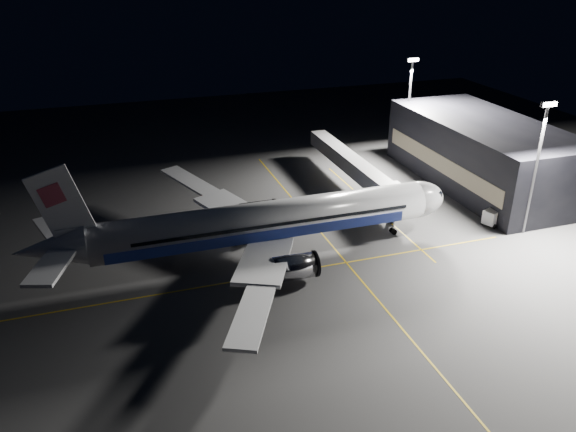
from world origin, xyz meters
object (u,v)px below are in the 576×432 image
at_px(service_truck, 496,215).
at_px(safety_cone_c, 224,216).
at_px(safety_cone_a, 205,242).
at_px(floodlight_mast_south, 538,157).
at_px(airliner, 258,223).
at_px(jet_bridge, 355,167).
at_px(baggage_tug, 223,210).
at_px(safety_cone_b, 277,209).
at_px(floodlight_mast_north, 409,99).

height_order(service_truck, safety_cone_c, service_truck).
bearing_deg(safety_cone_a, floodlight_mast_south, -13.87).
height_order(airliner, jet_bridge, airliner).
height_order(baggage_tug, safety_cone_c, baggage_tug).
relative_size(safety_cone_a, safety_cone_b, 1.05).
relative_size(jet_bridge, safety_cone_c, 55.70).
relative_size(floodlight_mast_north, service_truck, 3.71).
height_order(jet_bridge, service_truck, jet_bridge).
bearing_deg(floodlight_mast_north, service_truck, -93.63).
xyz_separation_m(jet_bridge, floodlight_mast_north, (18.00, 13.93, 7.79)).
bearing_deg(service_truck, safety_cone_c, 136.64).
distance_m(jet_bridge, floodlight_mast_north, 24.06).
height_order(service_truck, safety_cone_a, service_truck).
relative_size(floodlight_mast_south, safety_cone_c, 33.52).
height_order(floodlight_mast_south, safety_cone_c, floodlight_mast_south).
height_order(floodlight_mast_north, safety_cone_c, floodlight_mast_north).
height_order(floodlight_mast_north, baggage_tug, floodlight_mast_north).
height_order(floodlight_mast_north, safety_cone_b, floodlight_mast_north).
distance_m(floodlight_mast_south, safety_cone_c, 49.14).
xyz_separation_m(floodlight_mast_south, safety_cone_b, (-34.00, 20.01, -12.11)).
distance_m(jet_bridge, baggage_tug, 25.50).
distance_m(airliner, floodlight_mast_south, 42.13).
bearing_deg(safety_cone_b, service_truck, -26.40).
relative_size(floodlight_mast_south, safety_cone_b, 40.06).
bearing_deg(safety_cone_c, floodlight_mast_south, -24.84).
bearing_deg(safety_cone_a, floodlight_mast_north, 28.69).
bearing_deg(floodlight_mast_north, jet_bridge, -142.26).
relative_size(service_truck, safety_cone_c, 9.02).
height_order(floodlight_mast_south, safety_cone_b, floodlight_mast_south).
height_order(jet_bridge, safety_cone_a, jet_bridge).
bearing_deg(floodlight_mast_north, floodlight_mast_south, -90.00).
bearing_deg(floodlight_mast_south, service_truck, 117.04).
relative_size(floodlight_mast_north, floodlight_mast_south, 1.00).
height_order(baggage_tug, safety_cone_b, baggage_tug).
relative_size(safety_cone_b, safety_cone_c, 0.84).
relative_size(baggage_tug, safety_cone_b, 4.69).
distance_m(airliner, floodlight_mast_north, 52.56).
height_order(floodlight_mast_south, baggage_tug, floodlight_mast_south).
height_order(service_truck, safety_cone_b, service_truck).
relative_size(floodlight_mast_south, baggage_tug, 8.53).
relative_size(airliner, service_truck, 11.03).
distance_m(service_truck, safety_cone_c, 44.04).
relative_size(airliner, safety_cone_a, 113.37).
xyz_separation_m(floodlight_mast_north, safety_cone_c, (-43.23, -17.99, -12.06)).
height_order(floodlight_mast_north, floodlight_mast_south, same).
height_order(floodlight_mast_north, service_truck, floodlight_mast_north).
bearing_deg(safety_cone_c, airliner, -81.24).
xyz_separation_m(airliner, floodlight_mast_north, (41.08, 31.99, 7.21)).
xyz_separation_m(safety_cone_a, safety_cone_c, (4.61, 8.20, 0.04)).
xyz_separation_m(airliner, floodlight_mast_south, (41.08, -6.01, 7.21)).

